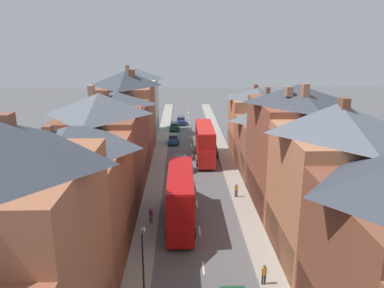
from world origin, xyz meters
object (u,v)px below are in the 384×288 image
Objects in this scene: car_parked_right_b at (173,139)px; pedestrian_near_right at (264,273)px; car_parked_right_a at (174,126)px; pedestrian_mid_left at (151,215)px; street_lamp at (143,264)px; double_decker_bus_mid_street at (205,142)px; car_mid_black at (205,124)px; pedestrian_mid_right at (236,190)px; car_far_grey at (212,150)px; car_near_blue at (201,135)px; double_decker_bus_lead at (180,197)px; car_mid_white at (181,162)px; car_near_silver at (181,120)px.

pedestrian_near_right is at bearing -79.43° from car_parked_right_b.
car_parked_right_a is 2.54× the size of pedestrian_mid_left.
street_lamp is at bearing -91.27° from car_parked_right_a.
car_parked_right_b is at bearing 116.98° from double_decker_bus_mid_street.
pedestrian_mid_right is at bearing -87.64° from car_mid_black.
car_mid_black is 53.70m from street_lamp.
car_far_grey is at bearing 63.64° from double_decker_bus_mid_street.
car_parked_right_a is at bearing 87.66° from pedestrian_mid_left.
car_near_blue is at bearing 89.96° from double_decker_bus_mid_street.
double_decker_bus_mid_street is 21.35m from pedestrian_mid_left.
double_decker_bus_lead is at bearing -96.39° from car_near_blue.
double_decker_bus_lead reaches higher than car_parked_right_b.
car_far_grey is 0.77× the size of street_lamp.
car_mid_black is at bearing 90.00° from car_far_grey.
street_lamp reaches higher than pedestrian_mid_left.
double_decker_bus_lead is at bearing -88.15° from car_parked_right_a.
car_parked_right_a is 0.90× the size of car_mid_white.
pedestrian_mid_left is (-7.83, -41.40, 0.22)m from car_mid_black.
car_parked_right_b reaches higher than car_near_silver.
car_near_silver is at bearing 102.22° from car_far_grey.
pedestrian_near_right reaches higher than car_parked_right_a.
double_decker_bus_lead is 6.71× the size of pedestrian_near_right.
car_near_blue is 1.06× the size of car_mid_black.
car_parked_right_a is at bearing 109.96° from car_far_grey.
double_decker_bus_mid_street reaches higher than car_near_silver.
car_mid_black is at bearing 92.36° from pedestrian_mid_right.
street_lamp reaches higher than double_decker_bus_mid_street.
pedestrian_mid_left reaches higher than car_far_grey.
car_parked_right_b is at bearing 107.85° from pedestrian_mid_right.
car_near_silver reaches higher than car_mid_white.
double_decker_bus_lead reaches higher than car_near_blue.
pedestrian_mid_left is 11.95m from street_lamp.
pedestrian_mid_right is (1.45, -16.80, 0.21)m from car_far_grey.
pedestrian_mid_left is at bearing -178.07° from double_decker_bus_lead.
car_parked_right_b is (-6.20, -11.54, 0.03)m from car_mid_black.
double_decker_bus_lead reaches higher than car_near_silver.
car_mid_white is 2.83× the size of pedestrian_mid_left.
pedestrian_near_right reaches higher than car_far_grey.
car_near_blue is (3.61, 32.21, -1.99)m from double_decker_bus_lead.
pedestrian_mid_left is (-2.93, -45.53, 0.19)m from car_near_silver.
car_mid_white is (-3.60, -15.37, 0.01)m from car_near_blue.
car_mid_white is 2.83× the size of pedestrian_mid_right.
car_mid_black is 0.75× the size of street_lamp.
car_near_silver is (-3.59, 25.27, -1.97)m from double_decker_bus_mid_street.
car_parked_right_a is at bearing 90.00° from car_parked_right_b.
double_decker_bus_lead is at bearing -136.68° from pedestrian_mid_right.
car_near_blue is 15.79m from car_mid_white.
street_lamp is (-7.35, -53.14, 2.43)m from car_mid_black.
car_parked_right_b is 2.44× the size of pedestrian_near_right.
street_lamp reaches higher than car_parked_right_b.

